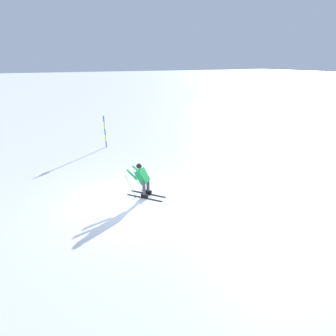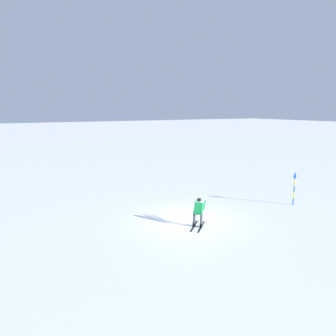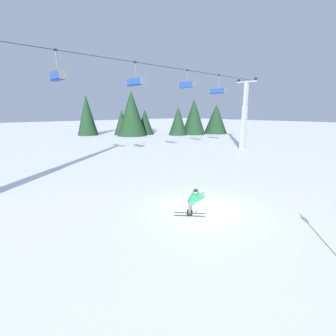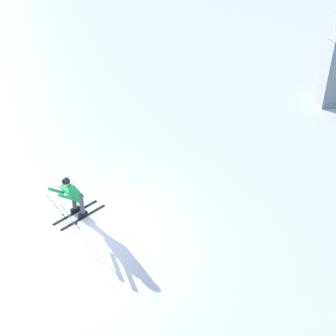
# 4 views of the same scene
# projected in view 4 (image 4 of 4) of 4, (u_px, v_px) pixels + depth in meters

# --- Properties ---
(ground_plane) EXTENTS (260.00, 260.00, 0.00)m
(ground_plane) POSITION_uv_depth(u_px,v_px,m) (73.00, 239.00, 11.22)
(ground_plane) COLOR white
(skier_carving_main) EXTENTS (1.50, 1.53, 1.55)m
(skier_carving_main) POSITION_uv_depth(u_px,v_px,m) (72.00, 194.00, 11.66)
(skier_carving_main) COLOR black
(skier_carving_main) RESTS_ON ground_plane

